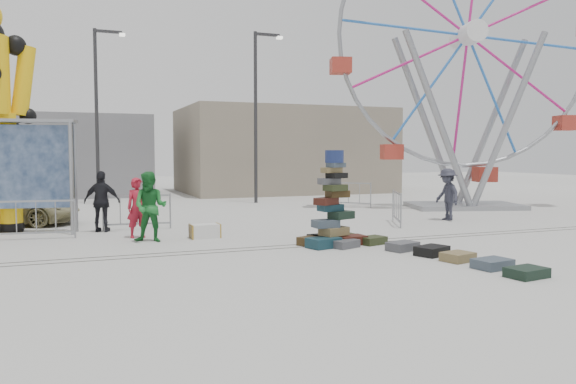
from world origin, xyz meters
name	(u,v)px	position (x,y,z in m)	size (l,w,h in m)	color
ground	(304,252)	(0.00, 0.00, 0.00)	(90.00, 90.00, 0.00)	#9E9E99
track_line_near	(295,247)	(0.00, 0.60, 0.00)	(40.00, 0.04, 0.01)	#47443F
track_line_far	(289,245)	(0.00, 1.00, 0.00)	(40.00, 0.04, 0.01)	#47443F
building_right	(283,151)	(7.00, 20.00, 2.50)	(12.00, 8.00, 5.00)	gray
building_left	(55,156)	(-6.00, 22.00, 2.20)	(10.00, 8.00, 4.40)	gray
lamp_post_right	(257,108)	(3.09, 13.00, 4.48)	(1.41, 0.25, 8.00)	#2D2D30
lamp_post_left	(99,107)	(-3.91, 15.00, 4.48)	(1.41, 0.25, 8.00)	#2D2D30
suitcase_tower	(333,219)	(1.05, 0.61, 0.68)	(1.78, 1.56, 2.43)	#163844
ferris_wheel	(467,58)	(10.59, 7.38, 6.37)	(10.73, 3.95, 12.94)	gray
steamer_trunk	(205,231)	(-1.73, 3.00, 0.19)	(0.82, 0.47, 0.38)	silver
row_case_0	(372,240)	(2.07, 0.35, 0.10)	(0.68, 0.47, 0.20)	#2E371B
row_case_1	(403,246)	(2.29, -0.74, 0.11)	(0.74, 0.50, 0.21)	#505157
row_case_2	(432,251)	(2.56, -1.54, 0.11)	(0.74, 0.54, 0.22)	black
row_case_3	(458,257)	(2.67, -2.33, 0.10)	(0.65, 0.53, 0.20)	olive
row_case_4	(492,264)	(2.83, -3.22, 0.10)	(0.74, 0.55, 0.20)	#404E5B
row_case_5	(527,272)	(2.86, -4.12, 0.10)	(0.75, 0.53, 0.19)	black
barricade_dummy_b	(36,219)	(-6.09, 4.41, 0.55)	(2.00, 0.10, 1.10)	gray
barricade_dummy_c	(137,212)	(-3.29, 5.42, 0.55)	(2.00, 0.10, 1.10)	gray
barricade_wheel_front	(397,208)	(4.87, 3.64, 0.55)	(2.00, 0.10, 1.10)	gray
barricade_wheel_back	(348,194)	(6.15, 9.58, 0.55)	(2.00, 0.10, 1.10)	gray
pedestrian_red	(138,208)	(-3.46, 3.73, 0.84)	(0.61, 0.40, 1.68)	maroon
pedestrian_green	(150,207)	(-3.23, 2.84, 0.94)	(0.91, 0.71, 1.87)	#1B6E2A
pedestrian_black	(102,202)	(-4.33, 5.28, 0.91)	(1.07, 0.45, 1.83)	black
pedestrian_grey	(447,194)	(7.14, 3.98, 0.91)	(1.18, 0.68, 1.82)	#272834
parked_suv	(13,207)	(-6.98, 8.10, 0.58)	(1.92, 4.16, 1.16)	#948C5F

